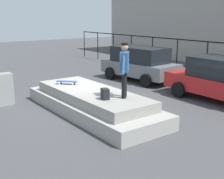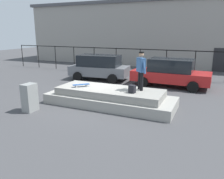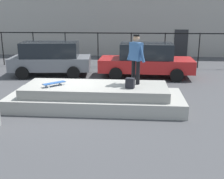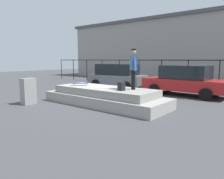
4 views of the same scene
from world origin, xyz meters
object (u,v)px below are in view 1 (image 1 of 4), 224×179
Objects in this scene: backpack at (105,94)px; car_grey_hatchback_near at (140,63)px; utility_box at (4,89)px; skateboarder at (124,67)px; skateboard at (67,82)px.

car_grey_hatchback_near is at bearing 143.37° from backpack.
utility_box is (0.25, -7.07, -0.32)m from car_grey_hatchback_near.
skateboarder is 4.99m from utility_box.
utility_box is at bearing -149.24° from skateboarder.
skateboarder is at bearing 11.32° from skateboard.
backpack is 0.08× the size of car_grey_hatchback_near.
car_grey_hatchback_near is at bearing 107.89° from skateboard.
utility_box is at bearing -126.09° from skateboard.
skateboard is 2.59m from backpack.
car_grey_hatchback_near is (-1.66, 5.14, 0.03)m from skateboard.
skateboarder is at bearing 31.59° from utility_box.
car_grey_hatchback_near is (-4.42, 4.59, -0.86)m from skateboarder.
skateboarder reaches higher than backpack.
car_grey_hatchback_near reaches higher than skateboard.
car_grey_hatchback_near is 3.52× the size of utility_box.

